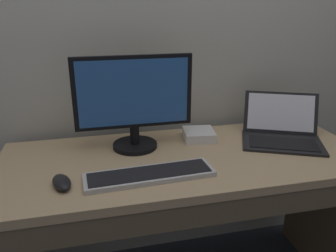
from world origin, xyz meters
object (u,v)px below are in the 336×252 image
Objects in this scene: laptop_black at (281,130)px; wired_keyboard at (150,175)px; external_monitor at (134,103)px; computer_mouse at (62,182)px; external_drive_box at (199,135)px.

wired_keyboard is at bearing -161.57° from laptop_black.
laptop_black reaches higher than wired_keyboard.
external_monitor is at bearing 92.96° from wired_keyboard.
laptop_black is 3.76× the size of computer_mouse.
external_monitor is 4.21× the size of computer_mouse.
wired_keyboard is at bearing -87.04° from external_monitor.
computer_mouse is (-0.99, -0.22, -0.03)m from laptop_black.
external_monitor is 1.03× the size of wired_keyboard.
laptop_black is at bearing 18.43° from wired_keyboard.
laptop_black is at bearing -3.78° from computer_mouse.
external_monitor is at bearing 26.11° from computer_mouse.
laptop_black is at bearing -13.55° from external_drive_box.
computer_mouse is at bearing -167.42° from laptop_black.
external_monitor reaches higher than computer_mouse.
external_monitor reaches higher than laptop_black.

